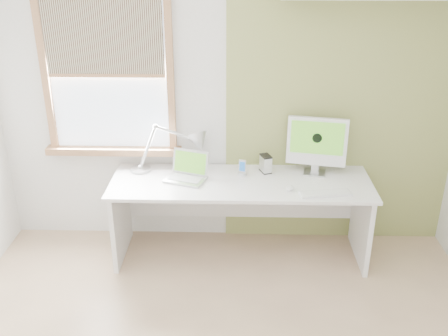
{
  "coord_description": "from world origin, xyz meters",
  "views": [
    {
      "loc": [
        0.09,
        -2.5,
        2.6
      ],
      "look_at": [
        0.0,
        1.05,
        1.0
      ],
      "focal_mm": 41.0,
      "sensor_mm": 36.0,
      "label": 1
    }
  ],
  "objects_px": {
    "imac": "(317,143)",
    "desk_lamp": "(188,146)",
    "laptop": "(187,172)",
    "desk": "(241,198)",
    "external_drive": "(266,164)"
  },
  "relations": [
    {
      "from": "imac",
      "to": "desk_lamp",
      "type": "bearing_deg",
      "value": 177.89
    },
    {
      "from": "laptop",
      "to": "desk_lamp",
      "type": "bearing_deg",
      "value": 92.9
    },
    {
      "from": "desk",
      "to": "laptop",
      "type": "height_order",
      "value": "laptop"
    },
    {
      "from": "desk",
      "to": "desk_lamp",
      "type": "distance_m",
      "value": 0.65
    },
    {
      "from": "desk_lamp",
      "to": "laptop",
      "type": "distance_m",
      "value": 0.25
    },
    {
      "from": "laptop",
      "to": "external_drive",
      "type": "height_order",
      "value": "laptop"
    },
    {
      "from": "desk",
      "to": "desk_lamp",
      "type": "xyz_separation_m",
      "value": [
        -0.46,
        0.18,
        0.42
      ]
    },
    {
      "from": "desk_lamp",
      "to": "laptop",
      "type": "xyz_separation_m",
      "value": [
        0.01,
        -0.19,
        -0.17
      ]
    },
    {
      "from": "desk",
      "to": "external_drive",
      "type": "height_order",
      "value": "external_drive"
    },
    {
      "from": "imac",
      "to": "desk",
      "type": "bearing_deg",
      "value": -168.04
    },
    {
      "from": "laptop",
      "to": "external_drive",
      "type": "relative_size",
      "value": 2.51
    },
    {
      "from": "external_drive",
      "to": "desk",
      "type": "bearing_deg",
      "value": -147.54
    },
    {
      "from": "desk",
      "to": "external_drive",
      "type": "distance_m",
      "value": 0.37
    },
    {
      "from": "desk_lamp",
      "to": "laptop",
      "type": "height_order",
      "value": "desk_lamp"
    },
    {
      "from": "desk_lamp",
      "to": "imac",
      "type": "height_order",
      "value": "imac"
    }
  ]
}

